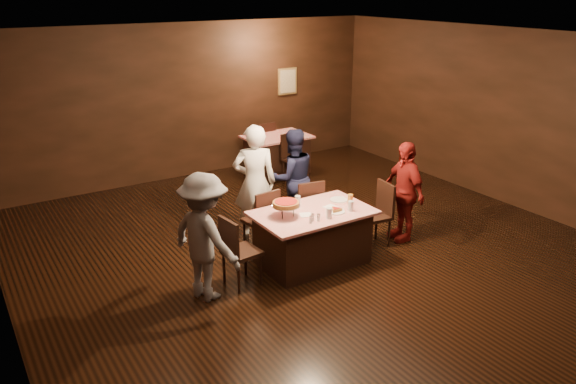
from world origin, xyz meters
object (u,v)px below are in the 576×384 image
Objects in this scene: diner_red_shirt at (404,191)px; chair_end_left at (242,250)px; diner_grey_knit at (205,237)px; glass_front_left at (329,213)px; back_table at (277,154)px; chair_far_left at (260,219)px; chair_end_right at (374,215)px; chair_far_right at (306,208)px; glass_back at (298,201)px; chair_back_near at (296,158)px; glass_front_right at (351,206)px; pizza_stand at (286,204)px; main_table at (312,237)px; chair_back_far at (262,143)px; diner_navy_hoodie at (292,178)px; glass_amber at (350,199)px; plate_empty at (339,200)px; diner_white_jacket at (255,183)px.

chair_end_left is at bearing -82.04° from diner_red_shirt.
glass_front_left is (1.66, -0.26, 0.03)m from diner_grey_knit.
back_table is 3.60m from chair_far_left.
diner_red_shirt is (0.51, -0.06, 0.29)m from chair_end_right.
glass_back is (-0.45, -0.45, 0.37)m from chair_far_right.
glass_front_right is (-1.22, -3.24, 0.37)m from chair_back_near.
pizza_stand is (1.21, 0.09, 0.14)m from diner_grey_knit.
glass_back is (-0.05, 0.30, 0.46)m from main_table.
chair_far_right is 6.79× the size of glass_front_right.
diner_grey_knit is at bearing 26.45° from chair_far_left.
chair_back_far is 4.89m from glass_front_left.
chair_back_near is 2.09m from diner_navy_hoodie.
glass_amber is at bearing 53.13° from glass_front_right.
chair_end_left is 1.00× the size of chair_end_right.
glass_back is at bearing -132.91° from chair_back_near.
plate_empty is at bearing 73.20° from chair_back_far.
back_table is 0.82× the size of diner_navy_hoodie.
diner_red_shirt is (1.87, -1.21, -0.12)m from diner_white_jacket.
chair_back_near is 0.59× the size of diner_grey_knit.
glass_back is at bearing -96.44° from diner_grey_knit.
plate_empty is 1.79× the size of glass_front_left.
diner_navy_hoodie is 1.14m from glass_back.
diner_grey_knit is 11.53× the size of glass_front_right.
pizza_stand is (-0.40, 0.05, 0.57)m from main_table.
glass_front_right is at bearing -104.04° from plate_empty.
glass_amber reaches higher than main_table.
diner_white_jacket is at bearing 103.86° from glass_back.
glass_amber is at bearing -77.33° from chair_end_right.
diner_navy_hoodie is 1.66m from glass_front_left.
diner_white_jacket is 4.68× the size of pizza_stand.
chair_end_right reaches higher than glass_front_right.
chair_end_left is 1.74m from glass_amber.
chair_far_right is 1.17m from glass_front_left.
diner_grey_knit is 11.53× the size of glass_amber.
diner_navy_hoodie is at bearing -76.51° from diner_grey_knit.
diner_navy_hoodie is at bearing -89.81° from chair_far_right.
chair_far_right is 1.03m from chair_end_right.
main_table is at bearing 99.46° from glass_front_left.
diner_navy_hoodie is 2.50m from diner_grey_knit.
glass_front_left reaches higher than plate_empty.
main_table is 1.67m from diner_grey_knit.
glass_back is (1.56, 0.34, 0.03)m from diner_grey_knit.
chair_end_right is 0.53× the size of diner_white_jacket.
glass_back is at bearing -80.58° from chair_end_left.
glass_front_left is at bearing -111.15° from chair_end_left.
plate_empty is (-0.55, 0.15, 0.30)m from chair_end_right.
diner_red_shirt reaches higher than glass_front_left.
chair_far_left is 2.50× the size of pizza_stand.
chair_back_far is 0.59× the size of diner_grey_knit.
diner_grey_knit is at bearing 42.53° from diner_navy_hoodie.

